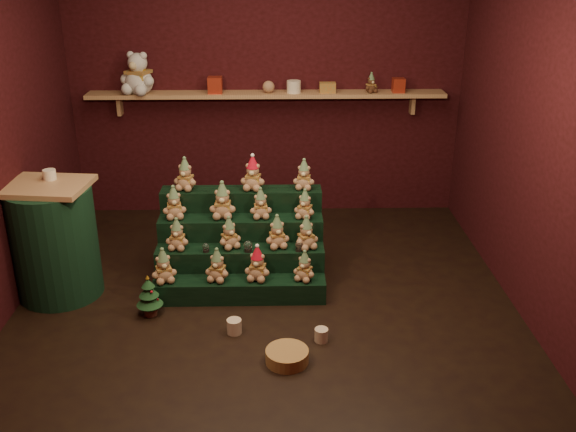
{
  "coord_description": "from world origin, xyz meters",
  "views": [
    {
      "loc": [
        0.08,
        -4.56,
        2.67
      ],
      "look_at": [
        0.18,
        0.25,
        0.65
      ],
      "focal_mm": 40.0,
      "sensor_mm": 36.0,
      "label": 1
    }
  ],
  "objects_px": {
    "snow_globe_a": "(206,247)",
    "brown_bear": "(371,83)",
    "snow_globe_b": "(248,246)",
    "wicker_basket": "(287,356)",
    "white_bear": "(138,67)",
    "mug_left": "(234,326)",
    "riser_tier_front": "(240,290)",
    "snow_globe_c": "(299,246)",
    "mini_christmas_tree": "(149,296)",
    "mug_right": "(321,335)",
    "side_table": "(55,241)"
  },
  "relations": [
    {
      "from": "snow_globe_c",
      "to": "mug_left",
      "type": "xyz_separation_m",
      "value": [
        -0.51,
        -0.65,
        -0.35
      ]
    },
    {
      "from": "snow_globe_b",
      "to": "snow_globe_c",
      "type": "bearing_deg",
      "value": 0.0
    },
    {
      "from": "riser_tier_front",
      "to": "mini_christmas_tree",
      "type": "relative_size",
      "value": 3.99
    },
    {
      "from": "snow_globe_c",
      "to": "mug_right",
      "type": "xyz_separation_m",
      "value": [
        0.14,
        -0.77,
        -0.36
      ]
    },
    {
      "from": "mug_left",
      "to": "mug_right",
      "type": "bearing_deg",
      "value": -10.58
    },
    {
      "from": "snow_globe_a",
      "to": "wicker_basket",
      "type": "bearing_deg",
      "value": -57.82
    },
    {
      "from": "riser_tier_front",
      "to": "mug_left",
      "type": "bearing_deg",
      "value": -92.07
    },
    {
      "from": "riser_tier_front",
      "to": "mini_christmas_tree",
      "type": "bearing_deg",
      "value": -162.34
    },
    {
      "from": "snow_globe_a",
      "to": "mini_christmas_tree",
      "type": "xyz_separation_m",
      "value": [
        -0.41,
        -0.38,
        -0.23
      ]
    },
    {
      "from": "side_table",
      "to": "white_bear",
      "type": "relative_size",
      "value": 1.87
    },
    {
      "from": "white_bear",
      "to": "mug_left",
      "type": "bearing_deg",
      "value": -44.45
    },
    {
      "from": "snow_globe_b",
      "to": "side_table",
      "type": "height_order",
      "value": "side_table"
    },
    {
      "from": "snow_globe_a",
      "to": "wicker_basket",
      "type": "height_order",
      "value": "snow_globe_a"
    },
    {
      "from": "snow_globe_b",
      "to": "side_table",
      "type": "relative_size",
      "value": 0.1
    },
    {
      "from": "mug_right",
      "to": "brown_bear",
      "type": "height_order",
      "value": "brown_bear"
    },
    {
      "from": "snow_globe_c",
      "to": "side_table",
      "type": "distance_m",
      "value": 1.98
    },
    {
      "from": "mug_left",
      "to": "white_bear",
      "type": "bearing_deg",
      "value": 114.04
    },
    {
      "from": "snow_globe_b",
      "to": "brown_bear",
      "type": "relative_size",
      "value": 0.49
    },
    {
      "from": "riser_tier_front",
      "to": "wicker_basket",
      "type": "bearing_deg",
      "value": -66.88
    },
    {
      "from": "brown_bear",
      "to": "side_table",
      "type": "bearing_deg",
      "value": -175.05
    },
    {
      "from": "snow_globe_b",
      "to": "side_table",
      "type": "xyz_separation_m",
      "value": [
        -1.56,
        -0.02,
        0.07
      ]
    },
    {
      "from": "snow_globe_a",
      "to": "white_bear",
      "type": "xyz_separation_m",
      "value": [
        -0.77,
        1.64,
        1.18
      ]
    },
    {
      "from": "snow_globe_c",
      "to": "mini_christmas_tree",
      "type": "bearing_deg",
      "value": -162.17
    },
    {
      "from": "snow_globe_a",
      "to": "riser_tier_front",
      "type": "bearing_deg",
      "value": -30.09
    },
    {
      "from": "snow_globe_a",
      "to": "mug_left",
      "type": "distance_m",
      "value": 0.78
    },
    {
      "from": "brown_bear",
      "to": "mug_right",
      "type": "bearing_deg",
      "value": -130.95
    },
    {
      "from": "mug_left",
      "to": "white_bear",
      "type": "distance_m",
      "value": 2.94
    },
    {
      "from": "mug_left",
      "to": "snow_globe_a",
      "type": "bearing_deg",
      "value": 111.58
    },
    {
      "from": "snow_globe_a",
      "to": "brown_bear",
      "type": "bearing_deg",
      "value": 46.86
    },
    {
      "from": "riser_tier_front",
      "to": "snow_globe_c",
      "type": "distance_m",
      "value": 0.6
    },
    {
      "from": "mini_christmas_tree",
      "to": "brown_bear",
      "type": "bearing_deg",
      "value": 45.99
    },
    {
      "from": "snow_globe_c",
      "to": "mug_right",
      "type": "bearing_deg",
      "value": -80.06
    },
    {
      "from": "wicker_basket",
      "to": "snow_globe_b",
      "type": "bearing_deg",
      "value": 106.26
    },
    {
      "from": "side_table",
      "to": "snow_globe_c",
      "type": "bearing_deg",
      "value": 7.1
    },
    {
      "from": "snow_globe_a",
      "to": "snow_globe_b",
      "type": "xyz_separation_m",
      "value": [
        0.35,
        -0.0,
        0.01
      ]
    },
    {
      "from": "snow_globe_b",
      "to": "snow_globe_a",
      "type": "bearing_deg",
      "value": 180.0
    },
    {
      "from": "white_bear",
      "to": "wicker_basket",
      "type": "bearing_deg",
      "value": -40.62
    },
    {
      "from": "snow_globe_c",
      "to": "brown_bear",
      "type": "height_order",
      "value": "brown_bear"
    },
    {
      "from": "snow_globe_b",
      "to": "wicker_basket",
      "type": "distance_m",
      "value": 1.13
    },
    {
      "from": "mini_christmas_tree",
      "to": "mug_left",
      "type": "distance_m",
      "value": 0.74
    },
    {
      "from": "snow_globe_b",
      "to": "mini_christmas_tree",
      "type": "distance_m",
      "value": 0.88
    },
    {
      "from": "white_bear",
      "to": "riser_tier_front",
      "type": "bearing_deg",
      "value": -38.47
    },
    {
      "from": "mug_right",
      "to": "snow_globe_b",
      "type": "bearing_deg",
      "value": 125.69
    },
    {
      "from": "mini_christmas_tree",
      "to": "wicker_basket",
      "type": "relative_size",
      "value": 1.16
    },
    {
      "from": "riser_tier_front",
      "to": "brown_bear",
      "type": "relative_size",
      "value": 7.25
    },
    {
      "from": "snow_globe_a",
      "to": "wicker_basket",
      "type": "distance_m",
      "value": 1.26
    },
    {
      "from": "snow_globe_c",
      "to": "brown_bear",
      "type": "relative_size",
      "value": 0.46
    },
    {
      "from": "snow_globe_a",
      "to": "brown_bear",
      "type": "relative_size",
      "value": 0.39
    },
    {
      "from": "wicker_basket",
      "to": "white_bear",
      "type": "height_order",
      "value": "white_bear"
    },
    {
      "from": "white_bear",
      "to": "brown_bear",
      "type": "bearing_deg",
      "value": 21.51
    }
  ]
}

